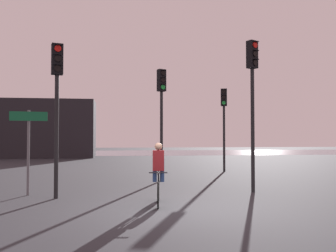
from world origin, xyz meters
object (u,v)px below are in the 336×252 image
traffic_light_center (162,103)px  traffic_light_near_right (252,87)px  traffic_light_far_right (224,114)px  direction_sign_post (28,140)px  distant_building (5,129)px  cyclist (158,173)px  traffic_light_near_left (57,91)px

traffic_light_center → traffic_light_near_right: traffic_light_near_right is taller
traffic_light_near_right → traffic_light_far_right: 7.33m
traffic_light_far_right → direction_sign_post: 10.86m
distant_building → traffic_light_near_right: (14.28, -23.14, 0.82)m
traffic_light_far_right → cyclist: traffic_light_far_right is taller
traffic_light_center → traffic_light_far_right: size_ratio=1.06×
distant_building → traffic_light_far_right: bearing=-45.9°
traffic_light_far_right → distant_building: bearing=-28.2°
distant_building → cyclist: 27.34m
direction_sign_post → traffic_light_near_left: bearing=133.7°
traffic_light_center → traffic_light_near_right: (2.57, -3.52, 0.23)m
direction_sign_post → distant_building: bearing=-81.3°
direction_sign_post → cyclist: size_ratio=1.53×
traffic_light_center → direction_sign_post: traffic_light_center is taller
cyclist → distant_building: bearing=-59.3°
direction_sign_post → traffic_light_far_right: bearing=-148.3°
direction_sign_post → traffic_light_center: bearing=-152.5°
traffic_light_near_right → traffic_light_far_right: size_ratio=1.14×
traffic_light_far_right → cyclist: size_ratio=2.54×
traffic_light_center → traffic_light_near_left: traffic_light_center is taller
traffic_light_far_right → direction_sign_post: size_ratio=1.66×
traffic_light_near_left → direction_sign_post: (-0.94, 0.72, -1.42)m
distant_building → cyclist: distant_building is taller
traffic_light_near_right → traffic_light_center: bearing=-81.3°
traffic_light_near_right → traffic_light_far_right: (1.14, 7.23, -0.39)m
traffic_light_center → cyclist: size_ratio=2.68×
traffic_light_near_left → traffic_light_far_right: traffic_light_near_left is taller
distant_building → traffic_light_near_left: 25.01m
traffic_light_center → traffic_light_far_right: (3.71, 3.72, -0.16)m
traffic_light_near_right → traffic_light_near_left: 6.13m
distant_building → traffic_light_near_right: size_ratio=3.19×
distant_building → traffic_light_near_left: bearing=-70.9°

